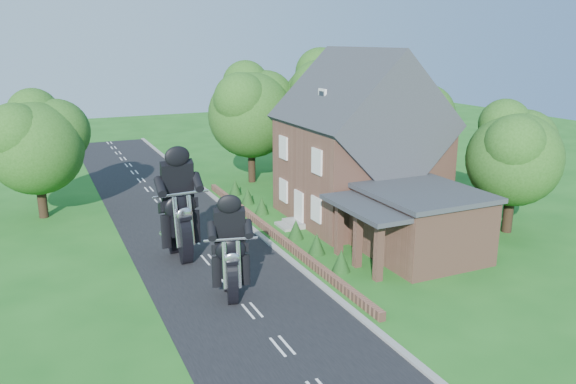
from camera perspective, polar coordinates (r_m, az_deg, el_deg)
name	(u,v)px	position (r m, az deg, el deg)	size (l,w,h in m)	color
ground	(228,283)	(25.89, -6.09, -9.16)	(120.00, 120.00, 0.00)	#1A5A19
road	(228,283)	(25.88, -6.10, -9.14)	(7.00, 80.00, 0.02)	black
kerb	(301,268)	(27.12, 1.29, -7.76)	(0.30, 80.00, 0.12)	gray
garden_wall	(272,232)	(31.57, -1.63, -4.10)	(0.30, 22.00, 0.40)	#895845
house	(360,148)	(34.13, 7.29, 4.46)	(9.54, 8.64, 10.24)	#895845
annex	(419,222)	(29.02, 13.14, -3.01)	(7.05, 5.94, 3.44)	#895845
tree_annex_side	(518,150)	(33.78, 22.35, 3.93)	(5.64, 5.20, 7.48)	black
tree_house_right	(417,122)	(39.60, 12.96, 6.93)	(6.51, 6.00, 8.40)	black
tree_behind_house	(332,98)	(44.38, 4.50, 9.48)	(7.81, 7.20, 10.08)	black
tree_behind_left	(256,107)	(42.76, -3.32, 8.61)	(6.94, 6.40, 9.16)	black
tree_far_road	(42,139)	(37.00, -23.73, 4.92)	(6.08, 5.60, 7.84)	black
shrub_a	(341,261)	(26.84, 5.43, -6.95)	(0.90, 0.90, 1.10)	#123611
shrub_b	(317,244)	(28.88, 2.94, -5.26)	(0.90, 0.90, 1.10)	#123611
shrub_c	(296,229)	(30.98, 0.80, -3.79)	(0.90, 0.90, 1.10)	#123611
shrub_d	(262,206)	(35.34, -2.69, -1.38)	(0.90, 0.90, 1.10)	#123611
shrub_e	(248,196)	(37.58, -4.12, -0.39)	(0.90, 0.90, 1.10)	#123611
shrub_f	(235,187)	(39.85, -5.39, 0.49)	(0.90, 0.90, 1.10)	#123611
motorcycle_lead	(231,283)	(24.17, -5.79, -9.19)	(0.38, 1.48, 1.38)	black
motorcycle_follow	(180,242)	(28.62, -10.87, -5.05)	(0.47, 1.86, 1.73)	black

